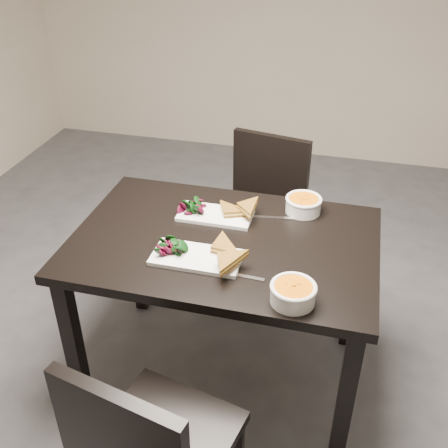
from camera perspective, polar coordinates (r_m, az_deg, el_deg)
name	(u,v)px	position (r m, az deg, el deg)	size (l,w,h in m)	color
ground	(287,382)	(2.57, 6.80, -16.41)	(5.00, 5.00, 0.00)	#47474C
table	(224,259)	(2.16, 0.00, -3.78)	(1.20, 0.80, 0.75)	black
chair_far	(261,207)	(2.84, 4.02, 1.86)	(0.49, 0.49, 0.85)	black
plate_near	(197,258)	(1.99, -2.94, -3.61)	(0.33, 0.17, 0.02)	white
sandwich_near	(215,250)	(1.96, -1.02, -2.80)	(0.17, 0.13, 0.05)	olive
salad_near	(171,247)	(2.00, -5.71, -2.45)	(0.10, 0.09, 0.05)	black
soup_bowl_near	(293,292)	(1.79, 7.41, -7.27)	(0.16, 0.16, 0.07)	white
cutlery_near	(240,275)	(1.91, 1.71, -5.53)	(0.18, 0.02, 0.00)	silver
plate_far	(215,215)	(2.24, -0.93, 0.95)	(0.31, 0.15, 0.02)	white
sandwich_far	(230,212)	(2.20, 0.60, 1.26)	(0.15, 0.12, 0.05)	olive
salad_far	(193,206)	(2.25, -3.39, 1.91)	(0.10, 0.09, 0.04)	black
soup_bowl_far	(303,204)	(2.28, 8.51, 2.16)	(0.16, 0.16, 0.07)	white
cutlery_far	(273,218)	(2.24, 5.24, 0.70)	(0.18, 0.02, 0.00)	silver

